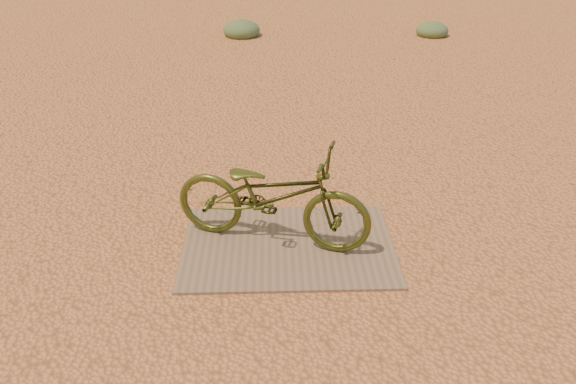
{
  "coord_description": "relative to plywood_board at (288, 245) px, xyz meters",
  "views": [
    {
      "loc": [
        -0.57,
        -3.33,
        2.47
      ],
      "look_at": [
        -0.46,
        0.27,
        0.48
      ],
      "focal_mm": 35.0,
      "sensor_mm": 36.0,
      "label": 1
    }
  ],
  "objects": [
    {
      "name": "ground",
      "position": [
        0.46,
        -0.27,
        -0.01
      ],
      "size": [
        120.0,
        120.0,
        0.0
      ],
      "primitive_type": "plane",
      "color": "#D2824E",
      "rests_on": "ground"
    },
    {
      "name": "plywood_board",
      "position": [
        0.0,
        0.0,
        0.0
      ],
      "size": [
        1.62,
        1.13,
        0.02
      ],
      "primitive_type": "cube",
      "color": "#785E50",
      "rests_on": "ground"
    },
    {
      "name": "bicycle",
      "position": [
        -0.12,
        0.06,
        0.41
      ],
      "size": [
        1.61,
        0.95,
        0.8
      ],
      "primitive_type": "imported",
      "rotation": [
        0.0,
        0.0,
        1.27
      ],
      "color": "#3D461A",
      "rests_on": "plywood_board"
    },
    {
      "name": "kale_a",
      "position": [
        -0.65,
        6.86,
        -0.01
      ],
      "size": [
        0.67,
        0.67,
        0.37
      ],
      "primitive_type": "ellipsoid",
      "color": "#566D48",
      "rests_on": "ground"
    },
    {
      "name": "kale_b",
      "position": [
        2.86,
        6.78,
        -0.01
      ],
      "size": [
        0.59,
        0.59,
        0.32
      ],
      "primitive_type": "ellipsoid",
      "color": "#566D48",
      "rests_on": "ground"
    }
  ]
}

